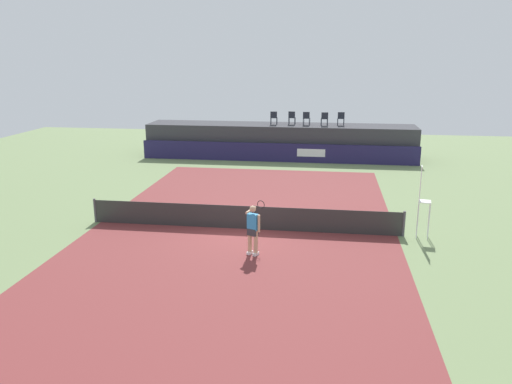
# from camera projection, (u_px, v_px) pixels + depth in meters

# --- Properties ---
(ground_plane) EXTENTS (48.00, 48.00, 0.00)m
(ground_plane) POSITION_uv_depth(u_px,v_px,m) (254.00, 207.00, 23.20)
(ground_plane) COLOR #6B7F51
(court_inner) EXTENTS (12.00, 22.00, 0.00)m
(court_inner) POSITION_uv_depth(u_px,v_px,m) (243.00, 229.00, 20.33)
(court_inner) COLOR maroon
(court_inner) RESTS_ON ground
(sponsor_wall) EXTENTS (18.00, 0.22, 1.20)m
(sponsor_wall) POSITION_uv_depth(u_px,v_px,m) (277.00, 153.00, 33.09)
(sponsor_wall) COLOR #231E4C
(sponsor_wall) RESTS_ON ground
(spectator_platform) EXTENTS (18.00, 2.80, 2.20)m
(spectator_platform) POSITION_uv_depth(u_px,v_px,m) (280.00, 141.00, 34.68)
(spectator_platform) COLOR #38383D
(spectator_platform) RESTS_ON ground
(spectator_chair_far_left) EXTENTS (0.45, 0.45, 0.89)m
(spectator_chair_far_left) POSITION_uv_depth(u_px,v_px,m) (274.00, 117.00, 34.18)
(spectator_chair_far_left) COLOR #1E232D
(spectator_chair_far_left) RESTS_ON spectator_platform
(spectator_chair_left) EXTENTS (0.46, 0.46, 0.89)m
(spectator_chair_left) POSITION_uv_depth(u_px,v_px,m) (292.00, 117.00, 34.21)
(spectator_chair_left) COLOR #1E232D
(spectator_chair_left) RESTS_ON spectator_platform
(spectator_chair_center) EXTENTS (0.47, 0.47, 0.89)m
(spectator_chair_center) POSITION_uv_depth(u_px,v_px,m) (306.00, 118.00, 33.93)
(spectator_chair_center) COLOR #1E232D
(spectator_chair_center) RESTS_ON spectator_platform
(spectator_chair_right) EXTENTS (0.48, 0.48, 0.89)m
(spectator_chair_right) POSITION_uv_depth(u_px,v_px,m) (325.00, 118.00, 33.65)
(spectator_chair_right) COLOR #1E232D
(spectator_chair_right) RESTS_ON spectator_platform
(spectator_chair_far_right) EXTENTS (0.46, 0.46, 0.89)m
(spectator_chair_far_right) POSITION_uv_depth(u_px,v_px,m) (341.00, 118.00, 33.79)
(spectator_chair_far_right) COLOR #1E232D
(spectator_chair_far_right) RESTS_ON spectator_platform
(umpire_chair) EXTENTS (0.50, 0.50, 2.76)m
(umpire_chair) POSITION_uv_depth(u_px,v_px,m) (422.00, 197.00, 19.01)
(umpire_chair) COLOR white
(umpire_chair) RESTS_ON ground
(tennis_net) EXTENTS (12.40, 0.02, 0.95)m
(tennis_net) POSITION_uv_depth(u_px,v_px,m) (243.00, 217.00, 20.21)
(tennis_net) COLOR #2D2D2D
(tennis_net) RESTS_ON ground
(net_post_near) EXTENTS (0.10, 0.10, 1.00)m
(net_post_near) POSITION_uv_depth(u_px,v_px,m) (95.00, 210.00, 21.04)
(net_post_near) COLOR #4C4C51
(net_post_near) RESTS_ON ground
(net_post_far) EXTENTS (0.10, 0.10, 1.00)m
(net_post_far) POSITION_uv_depth(u_px,v_px,m) (404.00, 224.00, 19.36)
(net_post_far) COLOR #4C4C51
(net_post_far) RESTS_ON ground
(tennis_player) EXTENTS (0.57, 1.25, 1.77)m
(tennis_player) POSITION_uv_depth(u_px,v_px,m) (253.00, 228.00, 17.47)
(tennis_player) COLOR white
(tennis_player) RESTS_ON court_inner
(tennis_ball) EXTENTS (0.07, 0.07, 0.07)m
(tennis_ball) POSITION_uv_depth(u_px,v_px,m) (233.00, 216.00, 21.82)
(tennis_ball) COLOR #D8EA33
(tennis_ball) RESTS_ON court_inner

